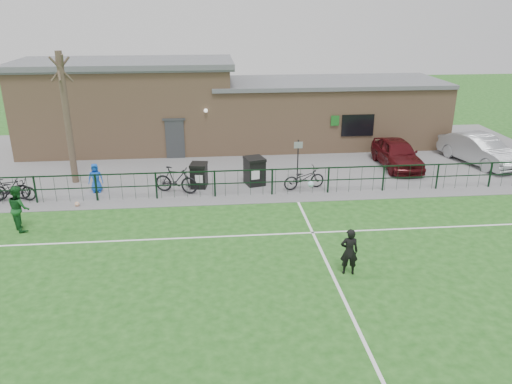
{
  "coord_description": "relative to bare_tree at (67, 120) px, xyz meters",
  "views": [
    {
      "loc": [
        -1.68,
        -12.33,
        7.92
      ],
      "look_at": [
        0.0,
        5.0,
        1.3
      ],
      "focal_mm": 35.0,
      "sensor_mm": 36.0,
      "label": 1
    }
  ],
  "objects": [
    {
      "name": "bicycle_c",
      "position": [
        -2.01,
        -2.12,
        -2.48
      ],
      "size": [
        1.97,
        0.94,
        1.0
      ],
      "primitive_type": "imported",
      "rotation": [
        0.0,
        0.0,
        1.42
      ],
      "color": "black",
      "rests_on": "paving_strip"
    },
    {
      "name": "wheelie_bin_left",
      "position": [
        5.81,
        -1.23,
        -2.46
      ],
      "size": [
        0.81,
        0.88,
        1.04
      ],
      "primitive_type": "cube",
      "rotation": [
        0.0,
        0.0,
        -0.17
      ],
      "color": "black",
      "rests_on": "paving_strip"
    },
    {
      "name": "paving_strip",
      "position": [
        8.0,
        3.0,
        -2.99
      ],
      "size": [
        34.0,
        13.0,
        0.02
      ],
      "primitive_type": "cube",
      "color": "slate",
      "rests_on": "ground"
    },
    {
      "name": "spectator_child",
      "position": [
        1.27,
        -1.44,
        -2.32
      ],
      "size": [
        0.67,
        0.46,
        1.31
      ],
      "primitive_type": "imported",
      "rotation": [
        0.0,
        0.0,
        0.07
      ],
      "color": "blue",
      "rests_on": "paving_strip"
    },
    {
      "name": "wheelie_bin_right",
      "position": [
        8.36,
        -1.1,
        -2.38
      ],
      "size": [
        1.0,
        1.08,
        1.2
      ],
      "primitive_type": "cube",
      "rotation": [
        0.0,
        0.0,
        0.27
      ],
      "color": "black",
      "rests_on": "paving_strip"
    },
    {
      "name": "perimeter_fence",
      "position": [
        8.0,
        -2.5,
        -2.4
      ],
      "size": [
        28.0,
        0.1,
        1.2
      ],
      "primitive_type": "cube",
      "color": "black",
      "rests_on": "ground"
    },
    {
      "name": "bicycle_e",
      "position": [
        10.52,
        -1.92,
        -2.47
      ],
      "size": [
        2.02,
        1.06,
        1.01
      ],
      "primitive_type": "imported",
      "rotation": [
        0.0,
        0.0,
        1.78
      ],
      "color": "black",
      "rests_on": "paving_strip"
    },
    {
      "name": "clubhouse",
      "position": [
        7.12,
        6.0,
        -0.78
      ],
      "size": [
        24.25,
        5.4,
        4.96
      ],
      "color": "tan",
      "rests_on": "ground"
    },
    {
      "name": "pitch_line_touch",
      "position": [
        8.0,
        -2.7,
        -3.0
      ],
      "size": [
        28.0,
        0.1,
        0.01
      ],
      "primitive_type": "cube",
      "color": "white",
      "rests_on": "ground"
    },
    {
      "name": "outfield_player",
      "position": [
        -0.73,
        -5.16,
        -2.14
      ],
      "size": [
        1.01,
        1.06,
        1.71
      ],
      "primitive_type": "imported",
      "rotation": [
        0.0,
        0.0,
        2.18
      ],
      "color": "#175120",
      "rests_on": "ground"
    },
    {
      "name": "bicycle_d",
      "position": [
        4.81,
        -1.88,
        -2.38
      ],
      "size": [
        2.06,
        1.21,
        1.2
      ],
      "primitive_type": "imported",
      "rotation": [
        0.0,
        0.0,
        1.22
      ],
      "color": "black",
      "rests_on": "paving_strip"
    },
    {
      "name": "sign_post",
      "position": [
        10.41,
        -0.85,
        -1.98
      ],
      "size": [
        0.07,
        0.07,
        2.0
      ],
      "primitive_type": "cylinder",
      "rotation": [
        0.0,
        0.0,
        -0.09
      ],
      "color": "black",
      "rests_on": "paving_strip"
    },
    {
      "name": "ground",
      "position": [
        8.0,
        -10.5,
        -3.0
      ],
      "size": [
        90.0,
        90.0,
        0.0
      ],
      "primitive_type": "plane",
      "color": "#1C5117",
      "rests_on": "ground"
    },
    {
      "name": "bicycle_b",
      "position": [
        -2.2,
        -2.17,
        -2.48
      ],
      "size": [
        1.74,
        0.9,
        1.01
      ],
      "primitive_type": "imported",
      "rotation": [
        0.0,
        0.0,
        1.84
      ],
      "color": "black",
      "rests_on": "paving_strip"
    },
    {
      "name": "goalkeeper_kick",
      "position": [
        10.48,
        -9.38,
        -2.21
      ],
      "size": [
        0.92,
        3.92,
        1.8
      ],
      "color": "black",
      "rests_on": "ground"
    },
    {
      "name": "car_maroon",
      "position": [
        15.84,
        0.79,
        -2.26
      ],
      "size": [
        1.72,
        4.23,
        1.44
      ],
      "primitive_type": "imported",
      "rotation": [
        0.0,
        0.0,
        -0.0
      ],
      "color": "#460C10",
      "rests_on": "paving_strip"
    },
    {
      "name": "car_silver",
      "position": [
        20.29,
        0.94,
        -2.22
      ],
      "size": [
        2.78,
        4.88,
        1.52
      ],
      "primitive_type": "imported",
      "rotation": [
        0.0,
        0.0,
        0.27
      ],
      "color": "#929599",
      "rests_on": "paving_strip"
    },
    {
      "name": "bare_tree",
      "position": [
        0.0,
        0.0,
        0.0
      ],
      "size": [
        0.3,
        0.3,
        6.0
      ],
      "primitive_type": "cylinder",
      "color": "#47382B",
      "rests_on": "ground"
    },
    {
      "name": "pitch_line_perp",
      "position": [
        10.0,
        -10.5,
        -3.0
      ],
      "size": [
        0.1,
        16.0,
        0.01
      ],
      "primitive_type": "cube",
      "color": "white",
      "rests_on": "ground"
    },
    {
      "name": "ball_ground",
      "position": [
        0.78,
        -3.06,
        -2.9
      ],
      "size": [
        0.21,
        0.21,
        0.21
      ],
      "primitive_type": "sphere",
      "color": "silver",
      "rests_on": "ground"
    },
    {
      "name": "pitch_line_mid",
      "position": [
        8.0,
        -6.5,
        -3.0
      ],
      "size": [
        28.0,
        0.1,
        0.01
      ],
      "primitive_type": "cube",
      "color": "white",
      "rests_on": "ground"
    }
  ]
}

